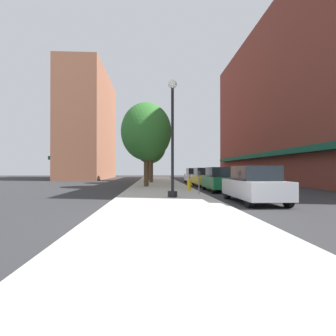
% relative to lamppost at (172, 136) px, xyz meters
% --- Properties ---
extents(ground_plane, '(90.00, 90.00, 0.00)m').
position_rel_lamppost_xyz_m(ground_plane, '(3.57, 12.46, -3.20)').
color(ground_plane, '#2D2D30').
extents(sidewalk_slab, '(4.80, 50.00, 0.12)m').
position_rel_lamppost_xyz_m(sidewalk_slab, '(-0.43, 13.46, -3.14)').
color(sidewalk_slab, '#B7B2A8').
rests_on(sidewalk_slab, ground).
extents(building_right_brick, '(6.80, 40.00, 19.20)m').
position_rel_lamppost_xyz_m(building_right_brick, '(14.56, 16.46, 6.38)').
color(building_right_brick, brown).
rests_on(building_right_brick, ground).
extents(building_far_background, '(6.80, 18.00, 17.03)m').
position_rel_lamppost_xyz_m(building_far_background, '(-11.44, 31.46, 5.29)').
color(building_far_background, '#9E6047').
rests_on(building_far_background, ground).
extents(lamppost, '(0.48, 0.48, 5.90)m').
position_rel_lamppost_xyz_m(lamppost, '(0.00, 0.00, 0.00)').
color(lamppost, black).
rests_on(lamppost, sidewalk_slab).
extents(fire_hydrant, '(0.33, 0.26, 0.79)m').
position_rel_lamppost_xyz_m(fire_hydrant, '(1.41, 4.21, -2.68)').
color(fire_hydrant, gold).
rests_on(fire_hydrant, sidewalk_slab).
extents(parking_meter_near, '(0.14, 0.09, 1.31)m').
position_rel_lamppost_xyz_m(parking_meter_near, '(1.62, 1.64, -2.25)').
color(parking_meter_near, slate).
rests_on(parking_meter_near, sidewalk_slab).
extents(tree_near, '(3.89, 3.89, 7.07)m').
position_rel_lamppost_xyz_m(tree_near, '(-1.19, 15.65, 1.73)').
color(tree_near, '#4C3823').
rests_on(tree_near, sidewalk_slab).
extents(tree_mid, '(4.15, 4.15, 6.90)m').
position_rel_lamppost_xyz_m(tree_mid, '(-1.54, 8.80, 1.41)').
color(tree_mid, '#4C3823').
rests_on(tree_mid, sidewalk_slab).
extents(tree_far, '(4.28, 4.28, 7.11)m').
position_rel_lamppost_xyz_m(tree_far, '(-1.40, 22.33, 1.55)').
color(tree_far, '#4C3823').
rests_on(tree_far, sidewalk_slab).
extents(car_silver, '(1.80, 4.30, 1.66)m').
position_rel_lamppost_xyz_m(car_silver, '(3.57, -1.58, -2.39)').
color(car_silver, black).
rests_on(car_silver, ground).
extents(car_green, '(1.80, 4.30, 1.66)m').
position_rel_lamppost_xyz_m(car_green, '(3.57, 4.74, -2.39)').
color(car_green, black).
rests_on(car_green, ground).
extents(car_yellow, '(1.80, 4.30, 1.66)m').
position_rel_lamppost_xyz_m(car_yellow, '(3.57, 10.46, -2.39)').
color(car_yellow, black).
rests_on(car_yellow, ground).
extents(car_white, '(1.80, 4.30, 1.66)m').
position_rel_lamppost_xyz_m(car_white, '(3.57, 16.18, -2.39)').
color(car_white, black).
rests_on(car_white, ground).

